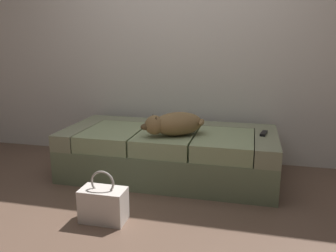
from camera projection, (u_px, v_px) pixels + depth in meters
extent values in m
plane|color=brown|center=(137.00, 225.00, 2.40)|extent=(10.00, 10.00, 0.00)
cube|color=silver|center=(183.00, 26.00, 3.52)|extent=(6.40, 0.10, 2.80)
cube|color=#6F7C5B|center=(169.00, 160.00, 3.26)|extent=(1.94, 0.90, 0.30)
cube|color=gray|center=(84.00, 132.00, 3.40)|extent=(0.20, 0.90, 0.15)
cube|color=gray|center=(266.00, 144.00, 3.00)|extent=(0.20, 0.90, 0.15)
cube|color=gray|center=(177.00, 128.00, 3.54)|extent=(1.54, 0.20, 0.15)
cube|color=#97A678|center=(114.00, 137.00, 3.23)|extent=(0.50, 0.69, 0.15)
cube|color=#97A678|center=(167.00, 140.00, 3.11)|extent=(0.50, 0.69, 0.15)
cube|color=#97A678|center=(224.00, 144.00, 2.99)|extent=(0.50, 0.69, 0.15)
ellipsoid|color=olive|center=(178.00, 124.00, 2.99)|extent=(0.51, 0.45, 0.20)
sphere|color=olive|center=(155.00, 125.00, 2.93)|extent=(0.17, 0.17, 0.17)
ellipsoid|color=brown|center=(146.00, 127.00, 2.91)|extent=(0.11, 0.10, 0.06)
cone|color=brown|center=(156.00, 119.00, 2.87)|extent=(0.04, 0.04, 0.05)
cone|color=brown|center=(153.00, 117.00, 2.95)|extent=(0.04, 0.04, 0.05)
ellipsoid|color=olive|center=(201.00, 122.00, 3.00)|extent=(0.05, 0.18, 0.05)
cube|color=black|center=(264.00, 133.00, 3.03)|extent=(0.07, 0.16, 0.02)
cube|color=silver|center=(103.00, 205.00, 2.44)|extent=(0.32, 0.18, 0.24)
torus|color=#A29A93|center=(102.00, 183.00, 2.40)|extent=(0.18, 0.02, 0.18)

